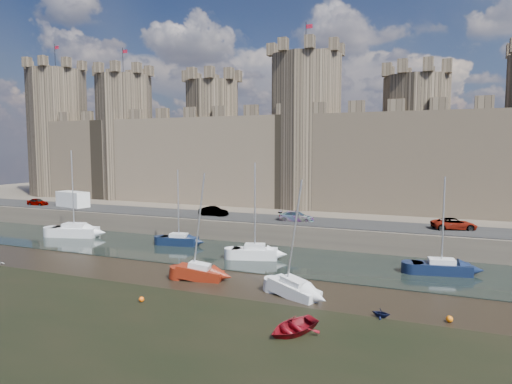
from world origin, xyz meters
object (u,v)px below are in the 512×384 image
(sailboat_1, at_px, (179,240))
(sailboat_3, at_px, (441,267))
(car_2, at_px, (296,216))
(sailboat_0, at_px, (74,231))
(sailboat_2, at_px, (255,252))
(sailboat_4, at_px, (200,272))
(van, at_px, (73,200))
(car_3, at_px, (454,224))
(sailboat_5, at_px, (294,288))
(car_0, at_px, (38,202))
(car_1, at_px, (213,211))

(sailboat_1, distance_m, sailboat_3, 29.04)
(car_2, height_order, sailboat_1, sailboat_1)
(sailboat_3, bearing_deg, sailboat_0, 167.79)
(sailboat_1, distance_m, sailboat_2, 11.33)
(sailboat_2, bearing_deg, sailboat_4, -117.23)
(van, xyz_separation_m, sailboat_0, (8.35, -8.44, -2.86))
(car_3, xyz_separation_m, sailboat_0, (-45.60, -9.58, -2.31))
(sailboat_3, bearing_deg, sailboat_5, -144.77)
(sailboat_1, height_order, sailboat_3, sailboat_1)
(sailboat_1, bearing_deg, car_2, 24.06)
(van, xyz_separation_m, sailboat_5, (42.16, -20.42, -3.03))
(sailboat_1, relative_size, sailboat_5, 0.97)
(sailboat_4, bearing_deg, car_3, 33.85)
(sailboat_2, bearing_deg, car_2, 67.51)
(van, distance_m, sailboat_0, 12.21)
(car_2, distance_m, sailboat_3, 19.43)
(car_2, height_order, car_3, car_3)
(car_0, bearing_deg, sailboat_2, -104.99)
(car_2, xyz_separation_m, sailboat_1, (-12.15, -7.84, -2.40))
(car_2, bearing_deg, sailboat_4, 165.91)
(sailboat_2, bearing_deg, sailboat_0, 159.26)
(van, height_order, sailboat_5, sailboat_5)
(car_3, bearing_deg, sailboat_3, 155.54)
(car_2, relative_size, sailboat_5, 0.48)
(car_0, distance_m, sailboat_5, 52.90)
(car_2, distance_m, sailboat_0, 28.98)
(car_0, distance_m, car_1, 31.10)
(sailboat_2, height_order, sailboat_4, sailboat_2)
(sailboat_2, bearing_deg, car_3, 15.14)
(sailboat_1, height_order, sailboat_4, sailboat_4)
(car_0, height_order, sailboat_4, sailboat_4)
(car_0, bearing_deg, car_3, -89.87)
(car_0, height_order, sailboat_1, sailboat_1)
(sailboat_0, xyz_separation_m, sailboat_4, (24.74, -10.75, -0.15))
(car_3, bearing_deg, car_0, 73.42)
(van, relative_size, sailboat_5, 0.60)
(car_3, relative_size, sailboat_3, 0.54)
(car_1, bearing_deg, sailboat_2, -134.17)
(car_2, relative_size, van, 0.79)
(car_2, xyz_separation_m, car_3, (18.01, 1.04, 0.03))
(sailboat_1, relative_size, sailboat_3, 1.00)
(car_2, bearing_deg, sailboat_1, 117.18)
(car_3, height_order, sailboat_1, sailboat_1)
(car_3, relative_size, sailboat_0, 0.43)
(car_0, xyz_separation_m, sailboat_0, (15.13, -7.94, -2.24))
(van, bearing_deg, car_3, 13.45)
(sailboat_0, bearing_deg, car_0, 137.03)
(sailboat_4, bearing_deg, sailboat_0, 146.11)
(car_0, relative_size, sailboat_1, 0.39)
(car_2, relative_size, sailboat_0, 0.39)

